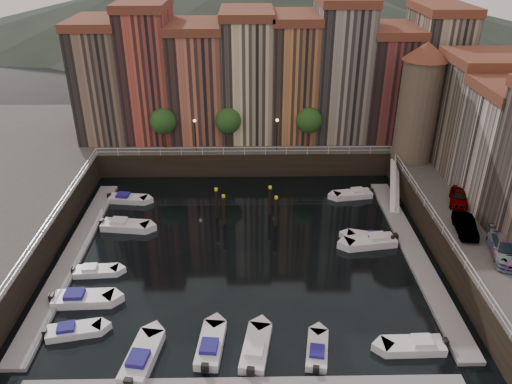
{
  "coord_description": "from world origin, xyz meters",
  "views": [
    {
      "loc": [
        0.45,
        -40.26,
        27.43
      ],
      "look_at": [
        1.2,
        4.0,
        4.13
      ],
      "focal_mm": 35.0,
      "sensor_mm": 36.0,
      "label": 1
    }
  ],
  "objects_px": {
    "corner_tower": "(419,101)",
    "boat_left_2": "(95,271)",
    "mooring_pilings": "(247,207)",
    "boat_left_1": "(82,299)",
    "boat_left_0": "(73,331)",
    "car_a": "(459,198)",
    "car_c": "(505,249)",
    "gangway": "(395,184)",
    "car_b": "(465,227)"
  },
  "relations": [
    {
      "from": "boat_left_1",
      "to": "car_c",
      "type": "xyz_separation_m",
      "value": [
        35.3,
        1.63,
        3.39
      ]
    },
    {
      "from": "mooring_pilings",
      "to": "car_b",
      "type": "height_order",
      "value": "car_b"
    },
    {
      "from": "boat_left_1",
      "to": "car_c",
      "type": "height_order",
      "value": "car_c"
    },
    {
      "from": "boat_left_0",
      "to": "mooring_pilings",
      "type": "bearing_deg",
      "value": 40.5
    },
    {
      "from": "gangway",
      "to": "car_b",
      "type": "relative_size",
      "value": 1.95
    },
    {
      "from": "boat_left_2",
      "to": "car_c",
      "type": "xyz_separation_m",
      "value": [
        35.27,
        -2.28,
        3.47
      ]
    },
    {
      "from": "mooring_pilings",
      "to": "car_c",
      "type": "relative_size",
      "value": 1.21
    },
    {
      "from": "corner_tower",
      "to": "car_c",
      "type": "relative_size",
      "value": 2.54
    },
    {
      "from": "boat_left_0",
      "to": "car_c",
      "type": "bearing_deg",
      "value": -2.33
    },
    {
      "from": "car_b",
      "to": "car_c",
      "type": "xyz_separation_m",
      "value": [
        1.88,
        -3.8,
        0.09
      ]
    },
    {
      "from": "mooring_pilings",
      "to": "car_a",
      "type": "bearing_deg",
      "value": -5.67
    },
    {
      "from": "mooring_pilings",
      "to": "boat_left_1",
      "type": "bearing_deg",
      "value": -136.36
    },
    {
      "from": "gangway",
      "to": "car_a",
      "type": "bearing_deg",
      "value": -56.91
    },
    {
      "from": "boat_left_1",
      "to": "car_a",
      "type": "bearing_deg",
      "value": 15.31
    },
    {
      "from": "car_b",
      "to": "gangway",
      "type": "bearing_deg",
      "value": 111.13
    },
    {
      "from": "corner_tower",
      "to": "boat_left_1",
      "type": "relative_size",
      "value": 2.65
    },
    {
      "from": "boat_left_2",
      "to": "mooring_pilings",
      "type": "bearing_deg",
      "value": 29.93
    },
    {
      "from": "boat_left_2",
      "to": "car_c",
      "type": "distance_m",
      "value": 35.51
    },
    {
      "from": "corner_tower",
      "to": "car_a",
      "type": "height_order",
      "value": "corner_tower"
    },
    {
      "from": "car_a",
      "to": "car_c",
      "type": "xyz_separation_m",
      "value": [
        0.39,
        -9.28,
        0.09
      ]
    },
    {
      "from": "boat_left_0",
      "to": "boat_left_1",
      "type": "xyz_separation_m",
      "value": [
        -0.36,
        3.64,
        0.07
      ]
    },
    {
      "from": "gangway",
      "to": "car_a",
      "type": "height_order",
      "value": "car_a"
    },
    {
      "from": "gangway",
      "to": "car_c",
      "type": "bearing_deg",
      "value": -73.38
    },
    {
      "from": "car_b",
      "to": "car_c",
      "type": "distance_m",
      "value": 4.24
    },
    {
      "from": "boat_left_1",
      "to": "boat_left_2",
      "type": "relative_size",
      "value": 1.26
    },
    {
      "from": "corner_tower",
      "to": "boat_left_0",
      "type": "relative_size",
      "value": 3.14
    },
    {
      "from": "boat_left_2",
      "to": "car_a",
      "type": "distance_m",
      "value": 35.74
    },
    {
      "from": "corner_tower",
      "to": "boat_left_0",
      "type": "distance_m",
      "value": 43.08
    },
    {
      "from": "gangway",
      "to": "boat_left_0",
      "type": "xyz_separation_m",
      "value": [
        -30.16,
        -21.3,
        -1.58
      ]
    },
    {
      "from": "car_a",
      "to": "car_b",
      "type": "xyz_separation_m",
      "value": [
        -1.49,
        -5.48,
        -0.0
      ]
    },
    {
      "from": "gangway",
      "to": "boat_left_2",
      "type": "bearing_deg",
      "value": -155.74
    },
    {
      "from": "boat_left_0",
      "to": "car_a",
      "type": "relative_size",
      "value": 1.06
    },
    {
      "from": "boat_left_0",
      "to": "car_a",
      "type": "xyz_separation_m",
      "value": [
        34.55,
        14.56,
        3.37
      ]
    },
    {
      "from": "boat_left_0",
      "to": "boat_left_1",
      "type": "relative_size",
      "value": 0.85
    },
    {
      "from": "corner_tower",
      "to": "boat_left_0",
      "type": "xyz_separation_m",
      "value": [
        -33.06,
        -25.8,
        -9.86
      ]
    },
    {
      "from": "boat_left_2",
      "to": "gangway",
      "type": "bearing_deg",
      "value": 20.42
    },
    {
      "from": "corner_tower",
      "to": "boat_left_1",
      "type": "xyz_separation_m",
      "value": [
        -33.42,
        -22.15,
        -9.79
      ]
    },
    {
      "from": "corner_tower",
      "to": "boat_left_2",
      "type": "xyz_separation_m",
      "value": [
        -33.39,
        -18.24,
        -9.88
      ]
    },
    {
      "from": "mooring_pilings",
      "to": "boat_left_0",
      "type": "relative_size",
      "value": 1.5
    },
    {
      "from": "gangway",
      "to": "car_a",
      "type": "distance_m",
      "value": 8.24
    },
    {
      "from": "gangway",
      "to": "boat_left_2",
      "type": "distance_m",
      "value": 33.48
    },
    {
      "from": "mooring_pilings",
      "to": "car_b",
      "type": "relative_size",
      "value": 1.54
    },
    {
      "from": "boat_left_0",
      "to": "car_c",
      "type": "relative_size",
      "value": 0.81
    },
    {
      "from": "car_a",
      "to": "car_c",
      "type": "bearing_deg",
      "value": -67.84
    },
    {
      "from": "mooring_pilings",
      "to": "car_c",
      "type": "distance_m",
      "value": 24.55
    },
    {
      "from": "gangway",
      "to": "boat_left_0",
      "type": "height_order",
      "value": "gangway"
    },
    {
      "from": "boat_left_0",
      "to": "boat_left_2",
      "type": "relative_size",
      "value": 1.07
    },
    {
      "from": "mooring_pilings",
      "to": "boat_left_1",
      "type": "distance_m",
      "value": 18.91
    },
    {
      "from": "boat_left_1",
      "to": "boat_left_2",
      "type": "distance_m",
      "value": 3.91
    },
    {
      "from": "car_a",
      "to": "boat_left_0",
      "type": "bearing_deg",
      "value": -137.41
    }
  ]
}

